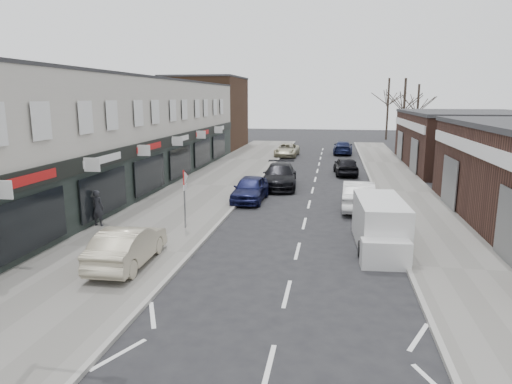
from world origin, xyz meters
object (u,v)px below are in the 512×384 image
at_px(warning_sign, 185,182).
at_px(pedestrian, 97,208).
at_px(parked_car_left_a, 250,189).
at_px(parked_car_left_c, 287,150).
at_px(parked_car_right_b, 346,166).
at_px(parked_car_left_b, 280,176).
at_px(parked_car_right_a, 358,195).
at_px(parked_car_right_c, 343,148).
at_px(sedan_on_pavement, 128,246).
at_px(white_van, 380,225).

height_order(warning_sign, pedestrian, warning_sign).
bearing_deg(pedestrian, parked_car_left_a, -124.88).
xyz_separation_m(parked_car_left_c, parked_car_right_b, (5.62, -10.34, 0.06)).
bearing_deg(parked_car_left_b, parked_car_right_a, -51.79).
xyz_separation_m(warning_sign, parked_car_right_c, (7.36, 29.79, -1.51)).
bearing_deg(pedestrian, parked_car_right_a, -148.01).
bearing_deg(parked_car_left_a, pedestrian, -130.01).
relative_size(pedestrian, parked_car_right_b, 0.40).
xyz_separation_m(sedan_on_pavement, parked_car_left_b, (3.49, 15.36, -0.03)).
distance_m(white_van, parked_car_right_b, 17.48).
bearing_deg(parked_car_left_b, parked_car_left_a, -109.84).
relative_size(white_van, parked_car_right_c, 1.06).
relative_size(white_van, parked_car_right_a, 1.09).
height_order(warning_sign, parked_car_left_a, warning_sign).
xyz_separation_m(sedan_on_pavement, parked_car_left_c, (2.29, 31.53, -0.15)).
bearing_deg(parked_car_right_b, warning_sign, 61.43).
distance_m(white_van, pedestrian, 12.37).
bearing_deg(parked_car_right_a, parked_car_left_c, -71.97).
height_order(warning_sign, parked_car_right_a, warning_sign).
height_order(parked_car_left_b, parked_car_right_b, parked_car_left_b).
distance_m(parked_car_left_a, parked_car_left_b, 4.49).
relative_size(parked_car_left_b, parked_car_right_c, 1.12).
height_order(parked_car_left_b, parked_car_right_a, parked_car_left_b).
xyz_separation_m(white_van, parked_car_right_c, (-0.96, 30.81, -0.22)).
relative_size(pedestrian, parked_car_right_c, 0.35).
height_order(sedan_on_pavement, pedestrian, pedestrian).
distance_m(pedestrian, parked_car_right_c, 32.24).
relative_size(sedan_on_pavement, parked_car_left_c, 0.89).
bearing_deg(parked_car_left_b, pedestrian, -126.87).
bearing_deg(parked_car_left_a, parked_car_left_b, 75.60).
xyz_separation_m(parked_car_left_a, parked_car_right_a, (6.03, -0.94, 0.04)).
distance_m(pedestrian, parked_car_right_b, 20.32).
relative_size(warning_sign, parked_car_left_c, 0.58).
height_order(warning_sign, sedan_on_pavement, warning_sign).
xyz_separation_m(parked_car_right_a, parked_car_right_b, (-0.42, 11.09, -0.05)).
distance_m(sedan_on_pavement, parked_car_left_b, 15.76).
relative_size(sedan_on_pavement, parked_car_right_b, 0.99).
distance_m(white_van, parked_car_left_b, 12.80).
distance_m(parked_car_left_b, parked_car_right_c, 19.68).
xyz_separation_m(parked_car_left_a, parked_car_left_c, (0.00, 20.50, -0.07)).
bearing_deg(parked_car_left_b, parked_car_left_c, 89.90).
bearing_deg(warning_sign, white_van, -6.98).
distance_m(warning_sign, parked_car_right_c, 30.72).
xyz_separation_m(warning_sign, parked_car_right_a, (7.79, 5.34, -1.44)).
bearing_deg(sedan_on_pavement, parked_car_right_b, -112.50).
distance_m(pedestrian, parked_car_left_b, 13.02).
relative_size(pedestrian, parked_car_right_a, 0.36).
relative_size(sedan_on_pavement, pedestrian, 2.50).
relative_size(warning_sign, parked_car_right_b, 0.65).
bearing_deg(warning_sign, pedestrian, -174.77).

